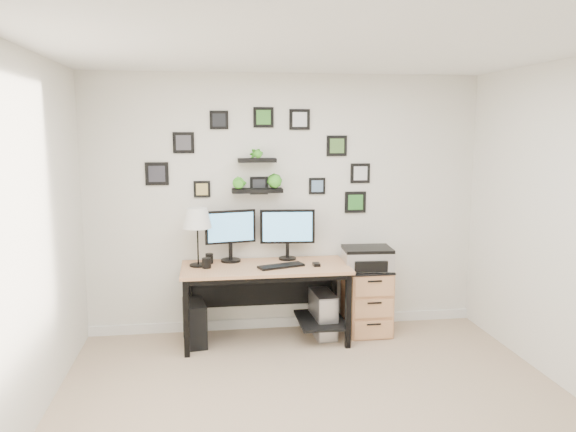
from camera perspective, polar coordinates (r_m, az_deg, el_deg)
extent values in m
plane|color=tan|center=(4.22, 3.80, -20.29)|extent=(4.00, 4.00, 0.00)
plane|color=white|center=(3.73, 4.23, 17.22)|extent=(4.00, 4.00, 0.00)
plane|color=silver|center=(5.71, -0.21, 1.25)|extent=(4.00, 0.00, 4.00)
plane|color=silver|center=(1.94, 16.91, -14.48)|extent=(4.00, 0.00, 4.00)
plane|color=silver|center=(3.88, -26.31, -3.31)|extent=(0.00, 4.00, 4.00)
cube|color=white|center=(5.99, -0.18, -10.70)|extent=(4.00, 0.03, 0.10)
cube|color=tan|center=(5.43, -2.32, -5.24)|extent=(1.60, 0.70, 0.03)
cube|color=black|center=(5.44, -2.32, -5.65)|extent=(1.54, 0.64, 0.05)
cube|color=black|center=(5.81, -2.64, -7.08)|extent=(1.44, 0.02, 0.41)
cube|color=black|center=(5.67, 3.35, -10.49)|extent=(0.45, 0.63, 0.03)
cube|color=black|center=(5.22, -10.30, -10.23)|extent=(0.05, 0.05, 0.72)
cube|color=black|center=(5.79, -10.09, -8.30)|extent=(0.05, 0.05, 0.72)
cube|color=black|center=(5.37, 6.13, -9.59)|extent=(0.05, 0.05, 0.72)
cube|color=black|center=(5.93, 4.69, -7.79)|extent=(0.05, 0.05, 0.72)
cylinder|color=black|center=(5.62, -5.84, -4.50)|extent=(0.23, 0.23, 0.02)
cylinder|color=black|center=(5.60, -5.85, -3.63)|extent=(0.05, 0.05, 0.18)
cube|color=black|center=(5.55, -5.88, -1.10)|extent=(0.50, 0.13, 0.33)
cube|color=#59A5D8|center=(5.53, -5.82, -1.14)|extent=(0.45, 0.10, 0.28)
cylinder|color=black|center=(5.68, -0.06, -4.33)|extent=(0.19, 0.19, 0.02)
cylinder|color=black|center=(5.67, -0.06, -3.55)|extent=(0.04, 0.04, 0.16)
cube|color=black|center=(5.61, -0.06, -1.08)|extent=(0.55, 0.08, 0.34)
cube|color=#59A5D8|center=(5.59, -0.05, -1.11)|extent=(0.49, 0.05, 0.29)
cube|color=black|center=(5.37, -0.71, -5.10)|extent=(0.46, 0.27, 0.02)
cube|color=black|center=(5.42, 2.91, -4.93)|extent=(0.06, 0.10, 0.03)
cylinder|color=black|center=(5.49, -9.09, -4.94)|extent=(0.17, 0.17, 0.02)
cylinder|color=black|center=(5.43, -9.16, -2.30)|extent=(0.01, 0.01, 0.51)
cone|color=white|center=(5.40, -9.21, -0.19)|extent=(0.28, 0.28, 0.19)
cylinder|color=black|center=(5.38, -8.28, -4.75)|extent=(0.09, 0.09, 0.10)
cylinder|color=black|center=(5.55, -8.00, -4.31)|extent=(0.08, 0.08, 0.10)
cube|color=black|center=(5.57, -9.44, -10.66)|extent=(0.24, 0.44, 0.42)
cube|color=gray|center=(5.71, 3.57, -9.89)|extent=(0.22, 0.45, 0.44)
cube|color=silver|center=(5.51, 4.18, -10.61)|extent=(0.18, 0.02, 0.41)
cube|color=tan|center=(5.83, 7.98, -8.51)|extent=(0.42, 0.50, 0.65)
cube|color=black|center=(5.74, 8.05, -5.32)|extent=(0.43, 0.51, 0.02)
cube|color=tan|center=(5.66, 8.67, -11.37)|extent=(0.39, 0.02, 0.18)
cylinder|color=black|center=(5.63, 8.73, -10.84)|extent=(0.14, 0.02, 0.02)
cube|color=tan|center=(5.59, 8.72, -9.28)|extent=(0.39, 0.02, 0.18)
cylinder|color=black|center=(5.56, 8.78, -8.73)|extent=(0.14, 0.02, 0.02)
cube|color=tan|center=(5.53, 8.78, -7.15)|extent=(0.39, 0.02, 0.18)
cylinder|color=black|center=(5.50, 8.83, -6.58)|extent=(0.14, 0.02, 0.02)
cube|color=silver|center=(5.67, 8.04, -4.39)|extent=(0.50, 0.40, 0.18)
cube|color=black|center=(5.65, 8.06, -3.33)|extent=(0.50, 0.40, 0.03)
cube|color=black|center=(5.50, 8.46, -5.13)|extent=(0.32, 0.04, 0.11)
cube|color=black|center=(5.57, -3.14, 2.60)|extent=(0.50, 0.18, 0.04)
cube|color=black|center=(5.54, -3.16, 5.68)|extent=(0.38, 0.15, 0.04)
imported|color=green|center=(5.54, -4.91, 4.16)|extent=(0.15, 0.12, 0.27)
imported|color=green|center=(5.57, -1.41, 4.22)|extent=(0.15, 0.15, 0.27)
imported|color=green|center=(5.53, -3.17, 7.20)|extent=(0.13, 0.09, 0.25)
cube|color=black|center=(5.82, 7.35, 4.33)|extent=(0.20, 0.02, 0.20)
cube|color=silver|center=(5.81, 7.38, 4.32)|extent=(0.14, 0.00, 0.14)
cube|color=black|center=(5.63, -13.18, 4.20)|extent=(0.22, 0.02, 0.22)
cube|color=#2B2B34|center=(5.62, -13.19, 4.19)|extent=(0.16, 0.00, 0.16)
cube|color=black|center=(5.73, 2.97, 3.06)|extent=(0.17, 0.02, 0.17)
cube|color=#5F82A7|center=(5.72, 2.99, 3.05)|extent=(0.12, 0.00, 0.12)
cube|color=black|center=(5.84, 6.85, 1.40)|extent=(0.22, 0.02, 0.22)
cube|color=#307E2E|center=(5.83, 6.88, 1.39)|extent=(0.16, 0.00, 0.16)
cube|color=black|center=(5.75, 4.98, 7.12)|extent=(0.21, 0.02, 0.21)
cube|color=#497535|center=(5.73, 5.00, 7.11)|extent=(0.15, 0.00, 0.15)
cube|color=black|center=(5.63, -8.73, 2.71)|extent=(0.16, 0.02, 0.16)
cube|color=tan|center=(5.61, -8.73, 2.70)|extent=(0.12, 0.00, 0.12)
cube|color=black|center=(5.60, -7.03, 9.65)|extent=(0.18, 0.02, 0.18)
cube|color=black|center=(5.58, -7.02, 9.66)|extent=(0.13, 0.00, 0.13)
cube|color=black|center=(5.60, -10.57, 7.33)|extent=(0.21, 0.02, 0.21)
cube|color=#403F45|center=(5.59, -10.57, 7.33)|extent=(0.14, 0.00, 0.14)
cube|color=black|center=(5.67, 1.19, 9.78)|extent=(0.21, 0.02, 0.21)
cube|color=silver|center=(5.66, 1.21, 9.78)|extent=(0.14, 0.00, 0.14)
cube|color=black|center=(5.62, -2.51, 9.98)|extent=(0.20, 0.02, 0.20)
cube|color=#39812B|center=(5.61, -2.50, 9.99)|extent=(0.14, 0.00, 0.14)
cube|color=black|center=(5.64, -2.97, 3.11)|extent=(0.18, 0.02, 0.18)
cube|color=#2E2F34|center=(5.63, -2.96, 3.10)|extent=(0.12, 0.00, 0.12)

